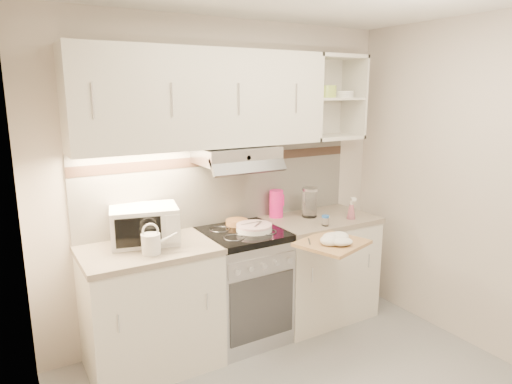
{
  "coord_description": "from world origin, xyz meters",
  "views": [
    {
      "loc": [
        -1.63,
        -1.85,
        1.96
      ],
      "look_at": [
        0.03,
        0.95,
        1.23
      ],
      "focal_mm": 32.0,
      "sensor_mm": 36.0,
      "label": 1
    }
  ],
  "objects_px": {
    "watering_can": "(152,243)",
    "plate_stack": "(254,228)",
    "pink_pitcher": "(276,204)",
    "cutting_board": "(332,243)",
    "glass_jar": "(310,202)",
    "electric_range": "(243,285)",
    "spray_bottle": "(351,210)",
    "microwave": "(144,225)"
  },
  "relations": [
    {
      "from": "plate_stack",
      "to": "cutting_board",
      "type": "xyz_separation_m",
      "value": [
        0.38,
        -0.47,
        -0.05
      ]
    },
    {
      "from": "glass_jar",
      "to": "cutting_board",
      "type": "distance_m",
      "value": 0.64
    },
    {
      "from": "microwave",
      "to": "cutting_board",
      "type": "distance_m",
      "value": 1.35
    },
    {
      "from": "microwave",
      "to": "cutting_board",
      "type": "xyz_separation_m",
      "value": [
        1.19,
        -0.64,
        -0.16
      ]
    },
    {
      "from": "plate_stack",
      "to": "glass_jar",
      "type": "distance_m",
      "value": 0.63
    },
    {
      "from": "cutting_board",
      "to": "watering_can",
      "type": "bearing_deg",
      "value": 144.62
    },
    {
      "from": "electric_range",
      "to": "cutting_board",
      "type": "height_order",
      "value": "electric_range"
    },
    {
      "from": "microwave",
      "to": "pink_pitcher",
      "type": "bearing_deg",
      "value": 17.28
    },
    {
      "from": "electric_range",
      "to": "plate_stack",
      "type": "distance_m",
      "value": 0.48
    },
    {
      "from": "plate_stack",
      "to": "spray_bottle",
      "type": "bearing_deg",
      "value": -7.98
    },
    {
      "from": "plate_stack",
      "to": "pink_pitcher",
      "type": "bearing_deg",
      "value": 34.12
    },
    {
      "from": "plate_stack",
      "to": "cutting_board",
      "type": "relative_size",
      "value": 0.61
    },
    {
      "from": "electric_range",
      "to": "microwave",
      "type": "height_order",
      "value": "microwave"
    },
    {
      "from": "watering_can",
      "to": "electric_range",
      "type": "bearing_deg",
      "value": 21.85
    },
    {
      "from": "cutting_board",
      "to": "spray_bottle",
      "type": "bearing_deg",
      "value": 17.63
    },
    {
      "from": "glass_jar",
      "to": "spray_bottle",
      "type": "bearing_deg",
      "value": -40.6
    },
    {
      "from": "pink_pitcher",
      "to": "cutting_board",
      "type": "height_order",
      "value": "pink_pitcher"
    },
    {
      "from": "spray_bottle",
      "to": "cutting_board",
      "type": "distance_m",
      "value": 0.62
    },
    {
      "from": "pink_pitcher",
      "to": "spray_bottle",
      "type": "xyz_separation_m",
      "value": [
        0.51,
        -0.37,
        -0.04
      ]
    },
    {
      "from": "plate_stack",
      "to": "cutting_board",
      "type": "bearing_deg",
      "value": -51.2
    },
    {
      "from": "pink_pitcher",
      "to": "spray_bottle",
      "type": "distance_m",
      "value": 0.63
    },
    {
      "from": "electric_range",
      "to": "watering_can",
      "type": "height_order",
      "value": "watering_can"
    },
    {
      "from": "plate_stack",
      "to": "spray_bottle",
      "type": "height_order",
      "value": "spray_bottle"
    },
    {
      "from": "watering_can",
      "to": "plate_stack",
      "type": "relative_size",
      "value": 0.89
    },
    {
      "from": "electric_range",
      "to": "pink_pitcher",
      "type": "xyz_separation_m",
      "value": [
        0.44,
        0.2,
        0.57
      ]
    },
    {
      "from": "plate_stack",
      "to": "spray_bottle",
      "type": "distance_m",
      "value": 0.89
    },
    {
      "from": "watering_can",
      "to": "cutting_board",
      "type": "height_order",
      "value": "watering_can"
    },
    {
      "from": "glass_jar",
      "to": "plate_stack",
      "type": "bearing_deg",
      "value": -170.21
    },
    {
      "from": "plate_stack",
      "to": "electric_range",
      "type": "bearing_deg",
      "value": 148.1
    },
    {
      "from": "electric_range",
      "to": "spray_bottle",
      "type": "relative_size",
      "value": 4.59
    },
    {
      "from": "plate_stack",
      "to": "pink_pitcher",
      "type": "xyz_separation_m",
      "value": [
        0.36,
        0.25,
        0.09
      ]
    },
    {
      "from": "watering_can",
      "to": "cutting_board",
      "type": "distance_m",
      "value": 1.28
    },
    {
      "from": "electric_range",
      "to": "spray_bottle",
      "type": "distance_m",
      "value": 1.1
    },
    {
      "from": "electric_range",
      "to": "plate_stack",
      "type": "bearing_deg",
      "value": -31.9
    },
    {
      "from": "plate_stack",
      "to": "pink_pitcher",
      "type": "relative_size",
      "value": 1.18
    },
    {
      "from": "watering_can",
      "to": "spray_bottle",
      "type": "bearing_deg",
      "value": 10.69
    },
    {
      "from": "watering_can",
      "to": "plate_stack",
      "type": "distance_m",
      "value": 0.84
    },
    {
      "from": "pink_pitcher",
      "to": "glass_jar",
      "type": "bearing_deg",
      "value": -5.17
    },
    {
      "from": "electric_range",
      "to": "glass_jar",
      "type": "distance_m",
      "value": 0.9
    },
    {
      "from": "electric_range",
      "to": "glass_jar",
      "type": "relative_size",
      "value": 3.57
    },
    {
      "from": "glass_jar",
      "to": "cutting_board",
      "type": "xyz_separation_m",
      "value": [
        -0.23,
        -0.58,
        -0.15
      ]
    },
    {
      "from": "watering_can",
      "to": "plate_stack",
      "type": "bearing_deg",
      "value": 17.84
    }
  ]
}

